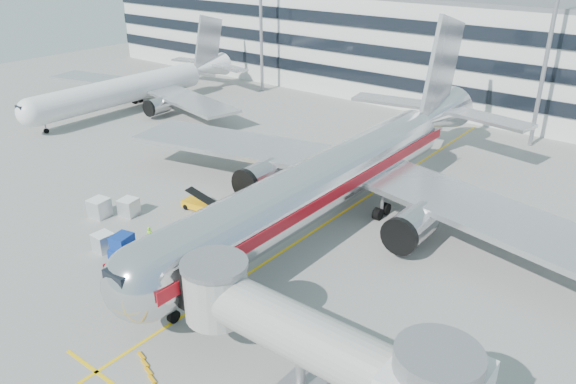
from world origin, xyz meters
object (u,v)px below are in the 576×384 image
Objects in this scene: main_jet at (340,173)px; cargo_container_front at (103,242)px; baggage_tug at (128,251)px; belt_loader at (202,205)px; cargo_container_right at (129,207)px; ramp_worker at (150,236)px; cargo_container_left at (99,208)px.

main_jet reaches higher than cargo_container_front.
main_jet is at bearing 63.14° from baggage_tug.
cargo_container_right is (-4.56, -4.75, 0.24)m from belt_loader.
cargo_container_right is at bearing 124.14° from cargo_container_front.
belt_loader reaches higher than ramp_worker.
baggage_tug is (2.09, -9.90, 0.44)m from belt_loader.
ramp_worker reaches higher than cargo_container_front.
cargo_container_left reaches higher than ramp_worker.
main_jet is 19.46m from cargo_container_right.
main_jet is 15.22× the size of baggage_tug.
cargo_container_right is (-6.65, 5.16, -0.19)m from baggage_tug.
belt_loader reaches higher than cargo_container_front.
baggage_tug is 2.87m from ramp_worker.
main_jet is 34.04× the size of cargo_container_front.
main_jet is 17.19m from ramp_worker.
baggage_tug is 3.10m from cargo_container_front.
main_jet is 19.15m from baggage_tug.
cargo_container_left is at bearing 158.58° from baggage_tug.
main_jet is 12.25× the size of belt_loader.
main_jet is 28.20× the size of cargo_container_left.
main_jet reaches higher than baggage_tug.
main_jet reaches higher than ramp_worker.
cargo_container_left is 7.81m from ramp_worker.
cargo_container_left reaches higher than cargo_container_right.
belt_loader is 2.78× the size of cargo_container_front.
baggage_tug reaches higher than belt_loader.
cargo_container_right is (1.88, 1.81, -0.06)m from cargo_container_left.
cargo_container_right is 1.06× the size of ramp_worker.
cargo_container_front is at bearing -124.45° from main_jet.
cargo_container_left reaches higher than cargo_container_front.
ramp_worker is at bearing 50.68° from cargo_container_front.
ramp_worker is at bearing -123.37° from main_jet.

